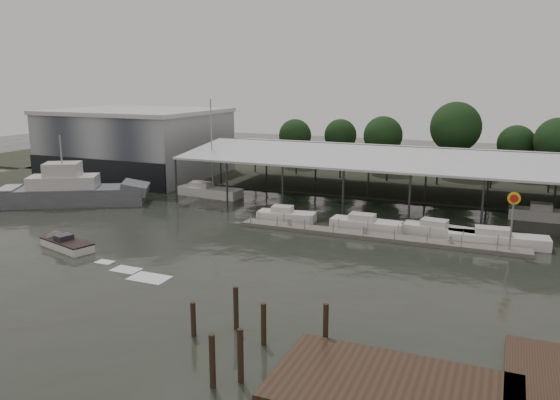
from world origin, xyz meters
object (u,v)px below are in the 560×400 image
at_px(white_sailboat, 209,191).
at_px(speedboat_underway, 64,244).
at_px(grey_trawler, 74,192).
at_px(shell_fuel_sign, 513,210).

height_order(white_sailboat, speedboat_underway, white_sailboat).
bearing_deg(grey_trawler, shell_fuel_sign, -29.80).
bearing_deg(white_sailboat, grey_trawler, -136.22).
bearing_deg(shell_fuel_sign, speedboat_underway, -159.46).
distance_m(grey_trawler, speedboat_underway, 18.68).
relative_size(grey_trawler, white_sailboat, 1.36).
bearing_deg(speedboat_underway, white_sailboat, -76.07).
bearing_deg(white_sailboat, speedboat_underway, -87.35).
distance_m(shell_fuel_sign, grey_trawler, 49.70).
bearing_deg(speedboat_underway, shell_fuel_sign, -143.39).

